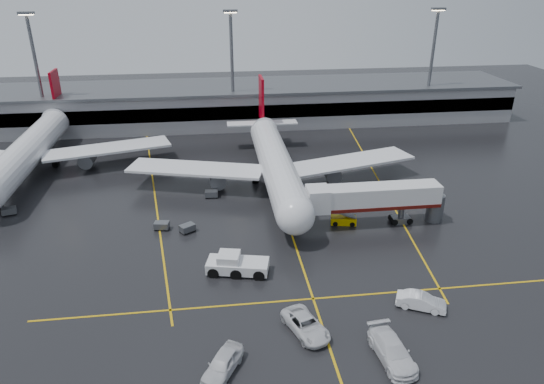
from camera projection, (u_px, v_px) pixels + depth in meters
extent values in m
plane|color=black|center=(283.00, 210.00, 73.86)|extent=(220.00, 220.00, 0.00)
cube|color=gold|center=(283.00, 210.00, 73.86)|extent=(0.25, 90.00, 0.02)
cube|color=gold|center=(313.00, 299.00, 54.01)|extent=(60.00, 0.25, 0.02)
cube|color=gold|center=(154.00, 190.00, 80.56)|extent=(9.99, 69.35, 0.02)
cube|color=gold|center=(378.00, 178.00, 84.97)|extent=(7.57, 69.64, 0.02)
cube|color=gray|center=(253.00, 104.00, 115.51)|extent=(120.00, 18.00, 8.00)
cube|color=black|center=(257.00, 112.00, 107.36)|extent=(120.00, 0.40, 3.00)
cube|color=#595B60|center=(253.00, 86.00, 113.72)|extent=(122.00, 19.00, 0.60)
cylinder|color=#595B60|center=(39.00, 78.00, 101.34)|extent=(0.70, 0.70, 25.00)
cube|color=#595B60|center=(26.00, 13.00, 96.07)|extent=(3.00, 1.20, 0.50)
cube|color=#FFE5B2|center=(26.00, 14.00, 96.19)|extent=(2.60, 0.90, 0.20)
cylinder|color=#595B60|center=(232.00, 73.00, 105.98)|extent=(0.70, 0.70, 25.00)
cube|color=#595B60|center=(230.00, 11.00, 100.71)|extent=(3.00, 1.20, 0.50)
cube|color=#FFE5B2|center=(230.00, 12.00, 100.84)|extent=(2.60, 0.90, 0.20)
cylinder|color=#595B60|center=(431.00, 68.00, 111.21)|extent=(0.70, 0.70, 25.00)
cube|color=#595B60|center=(439.00, 9.00, 105.94)|extent=(3.00, 1.20, 0.50)
cube|color=#FFE5B2|center=(438.00, 10.00, 106.06)|extent=(2.60, 0.90, 0.20)
cylinder|color=silver|center=(276.00, 165.00, 79.34)|extent=(5.20, 36.00, 5.20)
sphere|color=silver|center=(295.00, 215.00, 63.09)|extent=(5.20, 5.20, 5.20)
cone|color=silver|center=(262.00, 124.00, 98.03)|extent=(4.94, 8.00, 4.94)
cube|color=#97000F|center=(261.00, 99.00, 96.90)|extent=(0.50, 5.50, 8.50)
cube|color=silver|center=(262.00, 123.00, 97.95)|extent=(14.00, 3.00, 0.25)
cube|color=silver|center=(196.00, 169.00, 79.96)|extent=(22.80, 11.83, 0.40)
cube|color=silver|center=(351.00, 161.00, 82.98)|extent=(22.80, 11.83, 0.40)
cylinder|color=#595B60|center=(218.00, 178.00, 80.05)|extent=(2.60, 4.50, 2.60)
cylinder|color=#595B60|center=(332.00, 172.00, 82.25)|extent=(2.60, 4.50, 2.60)
cylinder|color=#595B60|center=(291.00, 226.00, 67.13)|extent=(0.56, 0.56, 2.00)
cylinder|color=#595B60|center=(255.00, 177.00, 83.00)|extent=(0.56, 0.56, 2.00)
cylinder|color=#595B60|center=(292.00, 175.00, 83.74)|extent=(0.56, 0.56, 2.00)
cylinder|color=black|center=(291.00, 230.00, 67.36)|extent=(0.40, 1.10, 1.10)
cylinder|color=black|center=(255.00, 179.00, 83.19)|extent=(1.00, 1.40, 1.40)
cylinder|color=black|center=(292.00, 177.00, 83.93)|extent=(1.00, 1.40, 1.40)
cylinder|color=silver|center=(28.00, 151.00, 85.29)|extent=(5.20, 36.00, 5.20)
cone|color=silver|center=(59.00, 115.00, 103.98)|extent=(4.94, 8.00, 4.94)
cube|color=#97000F|center=(56.00, 91.00, 102.85)|extent=(0.50, 5.50, 8.50)
cube|color=silver|center=(59.00, 114.00, 103.90)|extent=(14.00, 3.00, 0.25)
cube|color=silver|center=(108.00, 148.00, 88.93)|extent=(22.80, 11.83, 0.40)
cylinder|color=#595B60|center=(88.00, 158.00, 88.20)|extent=(2.60, 4.50, 2.60)
cylinder|color=#595B60|center=(0.00, 205.00, 73.08)|extent=(0.56, 0.56, 2.00)
cylinder|color=#595B60|center=(18.00, 163.00, 88.95)|extent=(0.56, 0.56, 2.00)
cylinder|color=#595B60|center=(55.00, 161.00, 89.69)|extent=(0.56, 0.56, 2.00)
cylinder|color=black|center=(1.00, 208.00, 73.31)|extent=(0.40, 1.10, 1.10)
cylinder|color=black|center=(19.00, 165.00, 89.14)|extent=(1.00, 1.40, 1.40)
cylinder|color=black|center=(56.00, 164.00, 89.88)|extent=(1.00, 1.40, 1.40)
cube|color=silver|center=(376.00, 196.00, 68.01)|extent=(18.00, 3.20, 3.00)
cube|color=#4C0D09|center=(375.00, 204.00, 68.55)|extent=(18.00, 3.30, 0.50)
cube|color=silver|center=(318.00, 199.00, 67.06)|extent=(3.00, 3.40, 3.30)
cylinder|color=#595B60|center=(401.00, 213.00, 69.68)|extent=(0.80, 0.80, 3.00)
cube|color=#595B60|center=(400.00, 219.00, 70.12)|extent=(2.60, 1.60, 0.90)
cylinder|color=#595B60|center=(435.00, 208.00, 70.06)|extent=(2.40, 2.40, 4.00)
cylinder|color=black|center=(393.00, 220.00, 69.99)|extent=(0.90, 1.80, 0.90)
cylinder|color=black|center=(408.00, 219.00, 70.25)|extent=(0.90, 1.80, 0.90)
cube|color=silver|center=(238.00, 266.00, 58.35)|extent=(7.74, 4.45, 1.25)
cube|color=silver|center=(229.00, 258.00, 58.01)|extent=(2.99, 2.99, 1.04)
cube|color=black|center=(229.00, 258.00, 58.01)|extent=(2.69, 2.69, 0.94)
cylinder|color=black|center=(216.00, 267.00, 58.73)|extent=(2.01, 3.34, 1.35)
cylinder|color=black|center=(238.00, 268.00, 58.50)|extent=(2.01, 3.34, 1.35)
cylinder|color=black|center=(260.00, 269.00, 58.27)|extent=(2.01, 3.34, 1.35)
cube|color=#CEA800|center=(343.00, 220.00, 69.67)|extent=(3.78, 2.14, 1.09)
cube|color=#595B60|center=(344.00, 214.00, 69.24)|extent=(3.54, 1.53, 1.24)
cylinder|color=black|center=(335.00, 222.00, 69.84)|extent=(1.00, 1.78, 0.69)
cylinder|color=black|center=(352.00, 222.00, 69.70)|extent=(1.00, 1.78, 0.69)
imported|color=silver|center=(306.00, 325.00, 48.75)|extent=(4.80, 6.72, 1.70)
imported|color=silver|center=(392.00, 351.00, 45.31)|extent=(3.39, 6.94, 1.94)
imported|color=white|center=(421.00, 301.00, 52.20)|extent=(5.46, 3.87, 1.71)
imported|color=silver|center=(223.00, 364.00, 43.88)|extent=(4.53, 5.79, 1.85)
cube|color=#595B60|center=(187.00, 228.00, 67.45)|extent=(2.39, 2.18, 0.90)
cylinder|color=black|center=(184.00, 234.00, 66.83)|extent=(0.40, 0.20, 0.40)
cylinder|color=black|center=(195.00, 230.00, 67.77)|extent=(0.40, 0.20, 0.40)
cylinder|color=black|center=(181.00, 231.00, 67.52)|extent=(0.40, 0.20, 0.40)
cylinder|color=black|center=(191.00, 228.00, 68.46)|extent=(0.40, 0.20, 0.40)
cube|color=#595B60|center=(162.00, 225.00, 68.14)|extent=(2.19, 1.61, 0.90)
cylinder|color=black|center=(155.00, 230.00, 67.91)|extent=(0.40, 0.20, 0.40)
cylinder|color=black|center=(167.00, 230.00, 67.85)|extent=(0.40, 0.20, 0.40)
cylinder|color=black|center=(157.00, 226.00, 68.81)|extent=(0.40, 0.20, 0.40)
cylinder|color=black|center=(169.00, 226.00, 68.76)|extent=(0.40, 0.20, 0.40)
cube|color=#595B60|center=(211.00, 194.00, 77.70)|extent=(2.06, 1.39, 0.90)
cylinder|color=black|center=(206.00, 198.00, 77.39)|extent=(0.40, 0.20, 0.40)
cylinder|color=black|center=(217.00, 197.00, 77.50)|extent=(0.40, 0.20, 0.40)
cylinder|color=black|center=(207.00, 195.00, 78.29)|extent=(0.40, 0.20, 0.40)
cylinder|color=black|center=(217.00, 195.00, 78.41)|extent=(0.40, 0.20, 0.40)
cylinder|color=black|center=(3.00, 195.00, 78.22)|extent=(0.40, 0.20, 0.40)
cylinder|color=black|center=(3.00, 193.00, 79.07)|extent=(0.40, 0.20, 0.40)
cube|color=#595B60|center=(9.00, 211.00, 72.22)|extent=(2.30, 1.84, 0.90)
cylinder|color=black|center=(3.00, 216.00, 71.70)|extent=(0.40, 0.20, 0.40)
cylinder|color=black|center=(16.00, 214.00, 72.31)|extent=(0.40, 0.20, 0.40)
cylinder|color=black|center=(4.00, 213.00, 72.53)|extent=(0.40, 0.20, 0.40)
cylinder|color=black|center=(16.00, 211.00, 73.14)|extent=(0.40, 0.20, 0.40)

